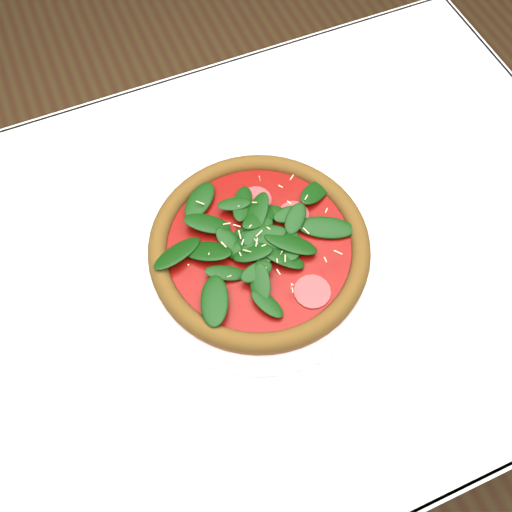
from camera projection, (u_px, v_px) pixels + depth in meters
name	position (u px, v px, depth m)	size (l,w,h in m)	color
ground	(248.00, 391.00, 1.52)	(6.00, 6.00, 0.00)	brown
dining_table	(244.00, 291.00, 0.95)	(1.21, 0.81, 0.75)	silver
plate	(259.00, 252.00, 0.86)	(0.38, 0.38, 0.02)	silver
pizza	(259.00, 245.00, 0.84)	(0.44, 0.44, 0.04)	brown
saucer_far	(342.00, 86.00, 1.02)	(0.14, 0.14, 0.01)	silver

